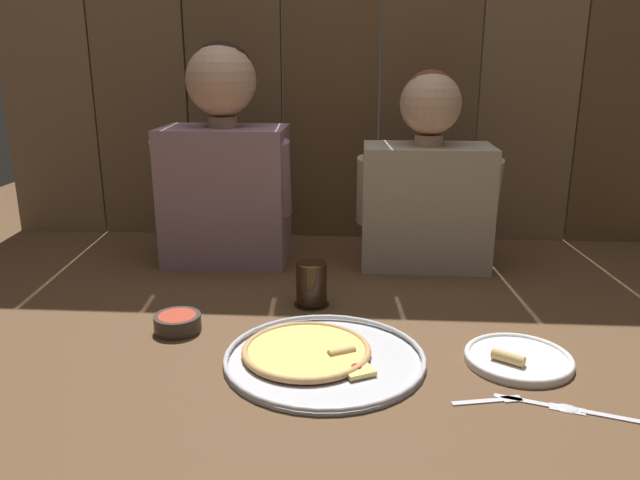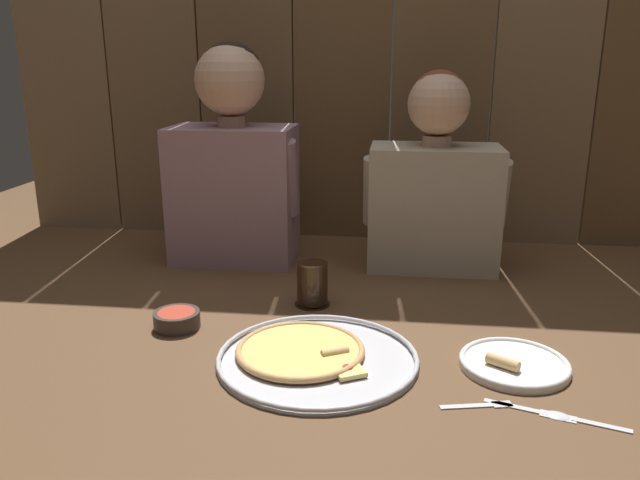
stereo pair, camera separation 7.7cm
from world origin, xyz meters
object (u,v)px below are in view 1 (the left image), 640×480
diner_right (427,181)px  dinner_plate (518,358)px  diner_left (225,162)px  dipping_bowl (178,322)px  drinking_glass (311,284)px  pizza_tray (318,355)px

diner_right → dinner_plate: bearing=-77.6°
diner_left → dipping_bowl: bearing=-90.8°
dipping_bowl → diner_right: 0.82m
dinner_plate → drinking_glass: 0.52m
pizza_tray → dipping_bowl: 0.34m
dipping_bowl → dinner_plate: bearing=-8.0°
diner_left → drinking_glass: bearing=-50.5°
drinking_glass → dipping_bowl: size_ratio=1.04×
pizza_tray → diner_right: size_ratio=0.73×
drinking_glass → dipping_bowl: (-0.29, -0.17, -0.03)m
diner_left → diner_right: diner_left is taller
diner_right → diner_left: bearing=179.9°
dinner_plate → diner_left: (-0.72, 0.61, 0.29)m
drinking_glass → diner_left: diner_left is taller
pizza_tray → diner_right: bearing=66.8°
dinner_plate → diner_right: 0.67m
pizza_tray → diner_left: size_ratio=0.64×
diner_left → diner_right: size_ratio=1.14×
dinner_plate → diner_left: size_ratio=0.34×
diner_left → diner_right: (0.59, -0.00, -0.05)m
drinking_glass → pizza_tray: bearing=-82.8°
pizza_tray → diner_left: (-0.32, 0.63, 0.29)m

